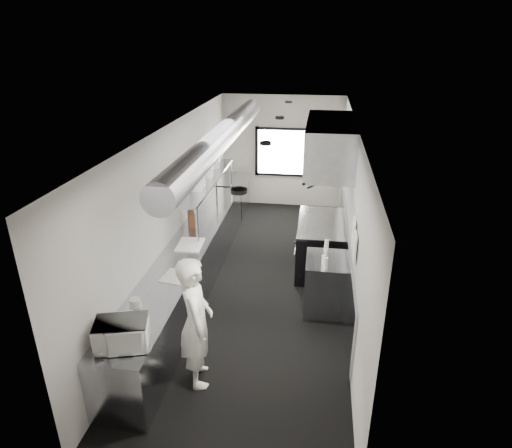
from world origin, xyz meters
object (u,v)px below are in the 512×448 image
(deli_tub_b, at_px, (135,303))
(squeeze_bottle_b, at_px, (324,260))
(prep_counter, at_px, (190,268))
(deli_tub_a, at_px, (128,317))
(range, at_px, (320,245))
(plate_stack_a, at_px, (196,183))
(knife_block, at_px, (191,219))
(bottle_station, at_px, (325,284))
(far_work_table, at_px, (232,196))
(microwave, at_px, (122,334))
(line_cook, at_px, (196,322))
(exhaust_hood, at_px, (329,144))
(pass_shelf, at_px, (206,181))
(plate_stack_c, at_px, (208,169))
(plate_stack_b, at_px, (199,178))
(squeeze_bottle_e, at_px, (327,245))
(cutting_board, at_px, (190,245))
(squeeze_bottle_d, at_px, (326,250))
(squeeze_bottle_c, at_px, (325,254))
(small_plate, at_px, (184,264))
(plate_stack_d, at_px, (214,159))
(squeeze_bottle_a, at_px, (326,263))

(deli_tub_b, bearing_deg, squeeze_bottle_b, 31.90)
(prep_counter, relative_size, deli_tub_a, 38.91)
(range, bearing_deg, plate_stack_a, -171.03)
(knife_block, height_order, squeeze_bottle_b, knife_block)
(deli_tub_a, bearing_deg, bottle_station, 39.29)
(far_work_table, xyz_separation_m, microwave, (0.02, -6.33, 0.61))
(line_cook, bearing_deg, far_work_table, -12.65)
(exhaust_hood, distance_m, bottle_station, 2.39)
(pass_shelf, distance_m, plate_stack_c, 0.24)
(plate_stack_b, distance_m, squeeze_bottle_e, 2.66)
(far_work_table, xyz_separation_m, cutting_board, (0.04, -3.72, 0.46))
(plate_stack_c, height_order, squeeze_bottle_b, plate_stack_c)
(plate_stack_c, relative_size, squeeze_bottle_e, 1.53)
(plate_stack_b, bearing_deg, deli_tub_b, -91.67)
(prep_counter, distance_m, squeeze_bottle_d, 2.33)
(deli_tub_a, distance_m, squeeze_bottle_b, 2.97)
(prep_counter, bearing_deg, far_work_table, 90.00)
(knife_block, bearing_deg, deli_tub_a, -111.34)
(bottle_station, bearing_deg, squeeze_bottle_c, 137.31)
(line_cook, height_order, squeeze_bottle_d, line_cook)
(cutting_board, bearing_deg, prep_counter, 155.74)
(small_plate, xyz_separation_m, cutting_board, (-0.10, 0.67, 0.00))
(deli_tub_b, xyz_separation_m, plate_stack_c, (0.11, 3.51, 0.77))
(plate_stack_d, bearing_deg, small_plate, -85.84)
(squeeze_bottle_a, bearing_deg, small_plate, -175.31)
(line_cook, relative_size, knife_block, 6.75)
(microwave, bearing_deg, plate_stack_d, 75.35)
(prep_counter, height_order, squeeze_bottle_c, squeeze_bottle_c)
(microwave, height_order, small_plate, microwave)
(bottle_station, xyz_separation_m, knife_block, (-2.46, 0.99, 0.58))
(pass_shelf, xyz_separation_m, plate_stack_a, (-0.01, -0.65, 0.17))
(exhaust_hood, xyz_separation_m, line_cook, (-1.55, -3.25, -1.51))
(pass_shelf, relative_size, squeeze_bottle_b, 18.73)
(microwave, height_order, squeeze_bottle_a, microwave)
(range, bearing_deg, cutting_board, -150.52)
(exhaust_hood, xyz_separation_m, far_work_table, (-2.25, 2.50, -1.94))
(squeeze_bottle_d, bearing_deg, knife_block, 160.69)
(deli_tub_a, bearing_deg, line_cook, 8.59)
(squeeze_bottle_b, bearing_deg, range, 91.90)
(far_work_table, relative_size, plate_stack_d, 3.27)
(squeeze_bottle_b, bearing_deg, knife_block, 154.24)
(squeeze_bottle_b, bearing_deg, cutting_board, 170.89)
(deli_tub_b, bearing_deg, line_cook, -12.69)
(plate_stack_c, bearing_deg, far_work_table, 88.71)
(exhaust_hood, relative_size, deli_tub_b, 14.96)
(line_cook, height_order, small_plate, line_cook)
(microwave, distance_m, deli_tub_b, 0.80)
(deli_tub_b, distance_m, plate_stack_a, 2.81)
(plate_stack_d, xyz_separation_m, squeeze_bottle_a, (2.35, -2.83, -0.76))
(pass_shelf, height_order, deli_tub_a, pass_shelf)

